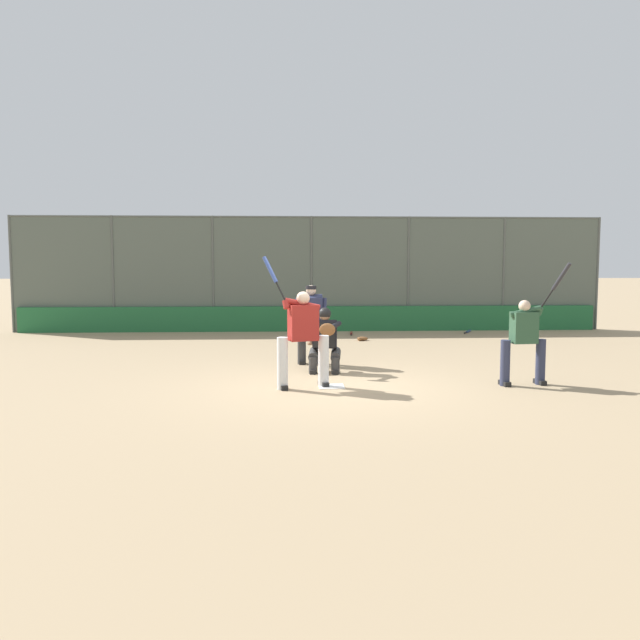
{
  "coord_description": "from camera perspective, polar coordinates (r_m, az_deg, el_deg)",
  "views": [
    {
      "loc": [
        0.73,
        10.41,
        2.08
      ],
      "look_at": [
        0.14,
        -1.0,
        1.05
      ],
      "focal_mm": 35.0,
      "sensor_mm": 36.0,
      "label": 1
    }
  ],
  "objects": [
    {
      "name": "spare_bat_by_padding",
      "position": [
        19.49,
        13.38,
        -1.02
      ],
      "size": [
        0.44,
        0.77,
        0.07
      ],
      "rotation": [
        0.0,
        0.0,
        4.23
      ],
      "color": "black",
      "rests_on": "ground_plane"
    },
    {
      "name": "fielding_glove_on_dirt",
      "position": [
        16.98,
        3.87,
        -1.72
      ],
      "size": [
        0.3,
        0.23,
        0.11
      ],
      "color": "brown",
      "rests_on": "ground_plane"
    },
    {
      "name": "padding_wall",
      "position": [
        19.32,
        -0.77,
        0.12
      ],
      "size": [
        17.81,
        0.18,
        0.77
      ],
      "primitive_type": "cube",
      "color": "#236638",
      "rests_on": "ground_plane"
    },
    {
      "name": "ground_plane",
      "position": [
        10.64,
        1.06,
        -6.12
      ],
      "size": [
        160.0,
        160.0,
        0.0
      ],
      "primitive_type": "plane",
      "color": "tan"
    },
    {
      "name": "batter_at_plate",
      "position": [
        10.42,
        -1.61,
        -1.43
      ],
      "size": [
        1.14,
        0.55,
        2.21
      ],
      "rotation": [
        0.0,
        0.0,
        0.3
      ],
      "color": "silver",
      "rests_on": "ground_plane"
    },
    {
      "name": "umpire_home",
      "position": [
        12.89,
        -0.82,
        -0.19
      ],
      "size": [
        0.67,
        0.41,
        1.65
      ],
      "rotation": [
        0.0,
        0.0,
        0.02
      ],
      "color": "#333333",
      "rests_on": "ground_plane"
    },
    {
      "name": "home_plate_marker",
      "position": [
        10.64,
        1.06,
        -6.09
      ],
      "size": [
        0.43,
        0.43,
        0.01
      ],
      "primitive_type": "cube",
      "color": "white",
      "rests_on": "ground_plane"
    },
    {
      "name": "bleachers_beyond",
      "position": [
        21.9,
        -4.32,
        0.96
      ],
      "size": [
        12.72,
        2.5,
        1.48
      ],
      "color": "slate",
      "rests_on": "ground_plane"
    },
    {
      "name": "backstop_fence",
      "position": [
        19.35,
        -0.79,
        4.5
      ],
      "size": [
        18.25,
        0.08,
        3.55
      ],
      "color": "#515651",
      "rests_on": "ground_plane"
    },
    {
      "name": "catcher_behind_plate",
      "position": [
        11.97,
        0.43,
        -1.73
      ],
      "size": [
        0.67,
        0.8,
        1.25
      ],
      "rotation": [
        0.0,
        0.0,
        -0.11
      ],
      "color": "#333333",
      "rests_on": "ground_plane"
    },
    {
      "name": "spare_bat_near_backstop",
      "position": [
        18.49,
        2.88,
        -1.22
      ],
      "size": [
        0.14,
        0.8,
        0.07
      ],
      "rotation": [
        0.0,
        0.0,
        4.61
      ],
      "color": "black",
      "rests_on": "ground_plane"
    },
    {
      "name": "batter_on_deck",
      "position": [
        11.23,
        18.19,
        -1.65
      ],
      "size": [
        1.04,
        0.61,
        2.11
      ],
      "rotation": [
        0.0,
        0.0,
        3.27
      ],
      "color": "#2D334C",
      "rests_on": "ground_plane"
    }
  ]
}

